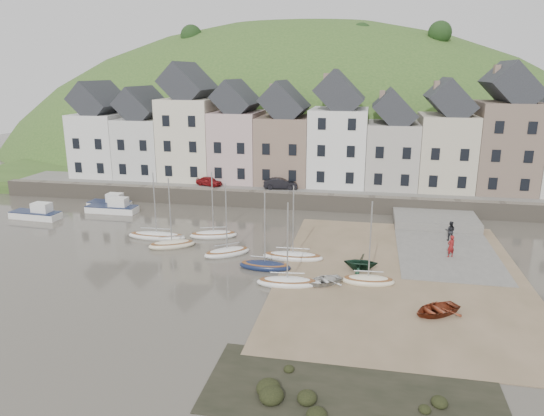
% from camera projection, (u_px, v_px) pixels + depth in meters
% --- Properties ---
extents(ground, '(160.00, 160.00, 0.00)m').
position_uv_depth(ground, '(257.00, 264.00, 39.41)').
color(ground, '#463F37').
rests_on(ground, ground).
extents(quay_land, '(90.00, 30.00, 1.50)m').
position_uv_depth(quay_land, '(308.00, 175.00, 69.50)').
color(quay_land, '#345722').
rests_on(quay_land, ground).
extents(quay_street, '(70.00, 7.00, 0.10)m').
position_uv_depth(quay_street, '(296.00, 188.00, 58.41)').
color(quay_street, slate).
rests_on(quay_street, quay_land).
extents(seawall, '(70.00, 1.20, 1.80)m').
position_uv_depth(seawall, '(291.00, 201.00, 55.26)').
color(seawall, slate).
rests_on(seawall, ground).
extents(beach, '(18.00, 26.00, 0.06)m').
position_uv_depth(beach, '(401.00, 274.00, 37.36)').
color(beach, brown).
rests_on(beach, ground).
extents(slipway, '(8.00, 18.00, 0.12)m').
position_uv_depth(slipway, '(443.00, 243.00, 44.18)').
color(slipway, slate).
rests_on(slipway, ground).
extents(hillside, '(134.40, 84.00, 84.00)m').
position_uv_depth(hillside, '(299.00, 238.00, 101.87)').
color(hillside, '#345722').
rests_on(hillside, ground).
extents(townhouse_terrace, '(61.05, 8.00, 13.93)m').
position_uv_depth(townhouse_terrace, '(315.00, 135.00, 59.87)').
color(townhouse_terrace, white).
rests_on(townhouse_terrace, quay_land).
extents(sailboat_0, '(5.46, 1.56, 6.32)m').
position_uv_depth(sailboat_0, '(157.00, 236.00, 45.45)').
color(sailboat_0, white).
rests_on(sailboat_0, ground).
extents(sailboat_1, '(4.56, 2.71, 6.32)m').
position_uv_depth(sailboat_1, '(213.00, 234.00, 45.79)').
color(sailboat_1, white).
rests_on(sailboat_1, ground).
extents(sailboat_2, '(4.22, 3.14, 6.32)m').
position_uv_depth(sailboat_2, '(172.00, 244.00, 43.20)').
color(sailboat_2, beige).
rests_on(sailboat_2, ground).
extents(sailboat_3, '(4.08, 3.55, 6.32)m').
position_uv_depth(sailboat_3, '(227.00, 252.00, 41.32)').
color(sailboat_3, white).
rests_on(sailboat_3, ground).
extents(sailboat_4, '(4.97, 1.63, 6.32)m').
position_uv_depth(sailboat_4, '(293.00, 256.00, 40.40)').
color(sailboat_4, white).
rests_on(sailboat_4, ground).
extents(sailboat_5, '(4.10, 1.57, 6.32)m').
position_uv_depth(sailboat_5, '(265.00, 265.00, 38.47)').
color(sailboat_5, '#141F40').
rests_on(sailboat_5, ground).
extents(sailboat_6, '(4.52, 1.96, 6.32)m').
position_uv_depth(sailboat_6, '(287.00, 282.00, 35.45)').
color(sailboat_6, white).
rests_on(sailboat_6, ground).
extents(sailboat_7, '(3.85, 1.71, 6.32)m').
position_uv_depth(sailboat_7, '(368.00, 280.00, 35.73)').
color(sailboat_7, beige).
rests_on(sailboat_7, ground).
extents(motorboat_0, '(5.53, 1.76, 1.70)m').
position_uv_depth(motorboat_0, '(114.00, 207.00, 53.73)').
color(motorboat_0, white).
rests_on(motorboat_0, ground).
extents(motorboat_1, '(5.38, 2.11, 1.70)m').
position_uv_depth(motorboat_1, '(37.00, 213.00, 51.51)').
color(motorboat_1, white).
rests_on(motorboat_1, ground).
extents(motorboat_2, '(4.71, 1.85, 1.70)m').
position_uv_depth(motorboat_2, '(111.00, 203.00, 55.51)').
color(motorboat_2, white).
rests_on(motorboat_2, ground).
extents(rowboat_white, '(3.43, 3.25, 0.58)m').
position_uv_depth(rowboat_white, '(323.00, 280.00, 35.49)').
color(rowboat_white, silver).
rests_on(rowboat_white, beach).
extents(rowboat_green, '(2.55, 2.21, 1.33)m').
position_uv_depth(rowboat_green, '(361.00, 262.00, 37.93)').
color(rowboat_green, '#173424').
rests_on(rowboat_green, beach).
extents(rowboat_red, '(3.88, 3.68, 0.65)m').
position_uv_depth(rowboat_red, '(436.00, 309.00, 31.09)').
color(rowboat_red, maroon).
rests_on(rowboat_red, beach).
extents(person_red, '(0.80, 0.72, 1.84)m').
position_uv_depth(person_red, '(451.00, 246.00, 40.39)').
color(person_red, maroon).
rests_on(person_red, slipway).
extents(person_dark, '(1.00, 0.85, 1.78)m').
position_uv_depth(person_dark, '(450.00, 231.00, 44.40)').
color(person_dark, black).
rests_on(person_dark, slipway).
extents(car_left, '(3.45, 2.19, 1.09)m').
position_uv_depth(car_left, '(209.00, 181.00, 59.21)').
color(car_left, maroon).
rests_on(car_left, quay_street).
extents(car_right, '(4.02, 1.86, 1.28)m').
position_uv_depth(car_right, '(281.00, 183.00, 57.58)').
color(car_right, black).
rests_on(car_right, quay_street).
extents(shore_rocks, '(14.00, 6.00, 0.76)m').
position_uv_depth(shore_rocks, '(342.00, 398.00, 23.03)').
color(shore_rocks, black).
rests_on(shore_rocks, ground).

